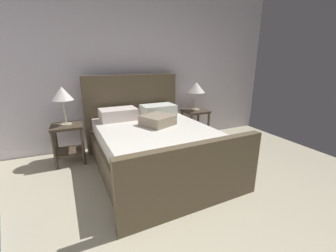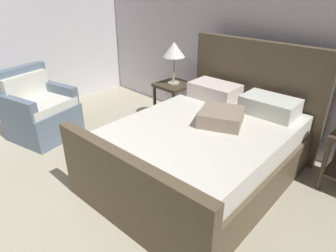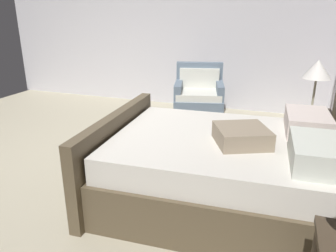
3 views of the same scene
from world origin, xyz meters
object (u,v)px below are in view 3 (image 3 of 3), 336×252
object	(u,v)px
armchair	(199,101)
bed	(230,166)
table_lamp_left	(317,71)
nightstand_left	(308,129)

from	to	relation	value
armchair	bed	bearing A→B (deg)	21.51
table_lamp_left	armchair	distance (m)	1.94
table_lamp_left	armchair	world-z (taller)	table_lamp_left
bed	armchair	xyz separation A→B (m)	(-2.12, -0.83, -0.01)
bed	table_lamp_left	distance (m)	1.50
bed	nightstand_left	bearing A→B (deg)	149.07
nightstand_left	table_lamp_left	world-z (taller)	table_lamp_left
bed	armchair	size ratio (longest dim) A/B	2.46
table_lamp_left	bed	bearing A→B (deg)	-30.93
nightstand_left	armchair	distance (m)	1.81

